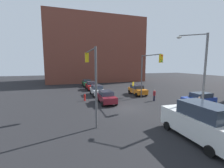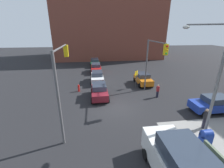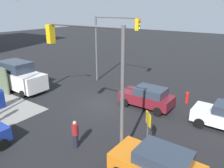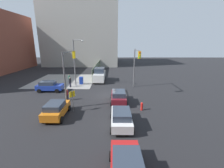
# 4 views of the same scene
# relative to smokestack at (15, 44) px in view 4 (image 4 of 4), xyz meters

# --- Properties ---
(ground_plane) EXTENTS (120.00, 120.00, 0.00)m
(ground_plane) POSITION_rel_smokestack_xyz_m (-27.82, -30.00, -7.16)
(ground_plane) COLOR black
(sidewalk_corner) EXTENTS (12.00, 12.00, 0.01)m
(sidewalk_corner) POSITION_rel_smokestack_xyz_m (-18.82, -21.00, -7.16)
(sidewalk_corner) COLOR gray
(sidewalk_corner) RESTS_ON ground
(construction_fence) EXTENTS (20.50, 0.12, 2.40)m
(construction_fence) POSITION_rel_smokestack_xyz_m (-9.57, -26.80, -5.96)
(construction_fence) COLOR #56664C
(construction_fence) RESTS_ON ground
(building_loft_east) EXTENTS (20.00, 24.00, 21.10)m
(building_loft_east) POSITION_rel_smokestack_xyz_m (8.18, -20.29, 3.39)
(building_loft_east) COLOR #9E9B93
(building_loft_east) RESTS_ON ground
(smokestack) EXTENTS (1.80, 1.80, 14.32)m
(smokestack) POSITION_rel_smokestack_xyz_m (0.00, 0.00, 0.00)
(smokestack) COLOR brown
(smokestack) RESTS_ON ground
(traffic_signal_nw_corner) EXTENTS (5.02, 0.36, 6.50)m
(traffic_signal_nw_corner) POSITION_rel_smokestack_xyz_m (-30.42, -25.50, -2.56)
(traffic_signal_nw_corner) COLOR #59595B
(traffic_signal_nw_corner) RESTS_ON ground
(traffic_signal_se_corner) EXTENTS (4.96, 0.36, 6.50)m
(traffic_signal_se_corner) POSITION_rel_smokestack_xyz_m (-25.19, -34.50, -2.56)
(traffic_signal_se_corner) COLOR #59595B
(traffic_signal_se_corner) RESTS_ON ground
(street_lamp_corner) EXTENTS (1.89, 2.15, 8.00)m
(street_lamp_corner) POSITION_rel_smokestack_xyz_m (-22.85, -24.49, -2.46)
(street_lamp_corner) COLOR slate
(street_lamp_corner) RESTS_ON ground
(warning_sign_two_way) EXTENTS (0.48, 0.48, 2.40)m
(warning_sign_two_way) POSITION_rel_smokestack_xyz_m (-33.22, -26.47, -5.52)
(warning_sign_two_way) COLOR #4C4C4C
(warning_sign_two_way) RESTS_ON ground
(mailbox_blue) EXTENTS (0.56, 0.64, 1.43)m
(mailbox_blue) POSITION_rel_smokestack_xyz_m (-21.62, -25.00, -6.40)
(mailbox_blue) COLOR navy
(mailbox_blue) RESTS_ON ground
(fire_hydrant) EXTENTS (0.26, 0.26, 0.94)m
(fire_hydrant) POSITION_rel_smokestack_xyz_m (-32.82, -34.20, -6.67)
(fire_hydrant) COLOR red
(fire_hydrant) RESTS_ON ground
(sedan_blue) EXTENTS (2.02, 4.01, 1.62)m
(sedan_blue) POSITION_rel_smokestack_xyz_m (-25.94, -20.87, -6.32)
(sedan_blue) COLOR #1E389E
(sedan_blue) RESTS_ON ground
(hatchback_red) EXTENTS (4.08, 2.02, 1.62)m
(hatchback_red) POSITION_rel_smokestack_xyz_m (-41.92, -31.69, -6.32)
(hatchback_red) COLOR #B21919
(hatchback_red) RESTS_ON ground
(coupe_white) EXTENTS (4.09, 2.02, 1.62)m
(coupe_white) POSITION_rel_smokestack_xyz_m (-36.16, -31.68, -6.32)
(coupe_white) COLOR white
(coupe_white) RESTS_ON ground
(hatchback_maroon) EXTENTS (3.96, 2.02, 1.62)m
(hatchback_maroon) POSITION_rel_smokestack_xyz_m (-30.61, -31.62, -6.32)
(hatchback_maroon) COLOR maroon
(hatchback_maroon) RESTS_ON ground
(sedan_orange) EXTENTS (3.90, 2.02, 1.62)m
(sedan_orange) POSITION_rel_smokestack_xyz_m (-34.44, -25.06, -6.32)
(sedan_orange) COLOR orange
(sedan_orange) RESTS_ON ground
(van_white_delivery) EXTENTS (5.40, 2.32, 2.62)m
(van_white_delivery) POSITION_rel_smokestack_xyz_m (-19.33, -28.20, -5.88)
(van_white_delivery) COLOR white
(van_white_delivery) RESTS_ON ground
(pedestrian_crossing) EXTENTS (0.36, 0.36, 1.71)m
(pedestrian_crossing) POSITION_rel_smokestack_xyz_m (-21.02, -22.60, -6.27)
(pedestrian_crossing) COLOR #2D664C
(pedestrian_crossing) RESTS_ON ground
(pedestrian_waiting) EXTENTS (0.36, 0.36, 1.78)m
(pedestrian_waiting) POSITION_rel_smokestack_xyz_m (-23.62, -23.50, -6.23)
(pedestrian_waiting) COLOR black
(pedestrian_waiting) RESTS_ON ground
(pedestrian_walking_north) EXTENTS (0.36, 0.36, 1.58)m
(pedestrian_walking_north) POSITION_rel_smokestack_xyz_m (-29.82, -24.80, -6.35)
(pedestrian_walking_north) COLOR maroon
(pedestrian_walking_north) RESTS_ON ground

